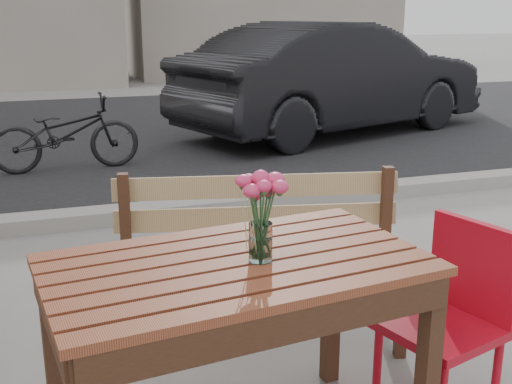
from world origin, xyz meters
TOP-DOWN VIEW (x-y plane):
  - street at (0.00, 5.06)m, footprint 30.00×8.12m
  - main_table at (-0.24, -0.05)m, footprint 1.40×0.92m
  - main_bench at (0.13, 0.81)m, footprint 1.52×0.73m
  - red_chair at (0.68, -0.05)m, footprint 0.51×0.51m
  - main_vase at (-0.17, -0.08)m, footprint 0.18×0.18m
  - parked_car at (3.01, 6.09)m, footprint 4.89×3.06m
  - bicycle at (-0.65, 4.97)m, footprint 1.55×0.60m

SIDE VIEW (x-z plane):
  - street at x=0.00m, z-range -0.03..0.09m
  - bicycle at x=-0.65m, z-range 0.00..0.80m
  - red_chair at x=0.68m, z-range 0.07..0.90m
  - main_bench at x=0.13m, z-range 0.10..1.01m
  - main_table at x=-0.24m, z-range 0.27..1.09m
  - parked_car at x=3.01m, z-range 0.00..1.52m
  - main_vase at x=-0.17m, z-range 0.85..1.18m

